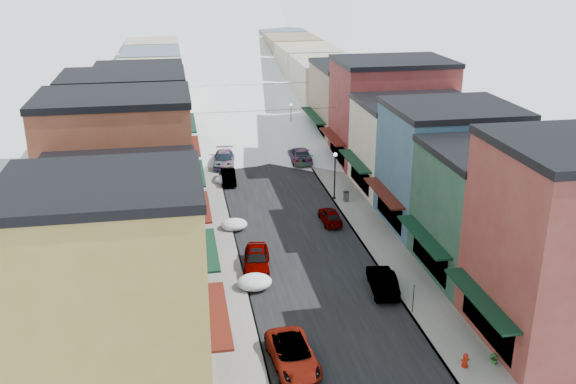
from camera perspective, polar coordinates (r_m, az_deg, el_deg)
name	(u,v)px	position (r m, az deg, el deg)	size (l,w,h in m)	color
road	(243,122)	(90.53, -4.01, 6.25)	(10.00, 160.00, 0.01)	black
sidewalk_left	(196,123)	(90.08, -8.21, 6.06)	(3.20, 160.00, 0.15)	gray
sidewalk_right	(289,119)	(91.42, 0.13, 6.48)	(3.20, 160.00, 0.15)	gray
curb_left	(207,123)	(90.14, -7.22, 6.12)	(0.10, 160.00, 0.15)	slate
curb_right	(279,120)	(91.16, -0.84, 6.44)	(0.10, 160.00, 0.15)	slate
bldg_l_yellow	(110,282)	(35.53, -15.55, -7.73)	(11.30, 8.70, 11.50)	#B79843
bldg_l_cream	(122,235)	(43.60, -14.55, -3.68)	(11.30, 8.20, 9.50)	#B7A694
bldg_l_brick_near	(120,175)	(50.56, -14.71, 1.50)	(12.30, 8.20, 12.50)	brown
bldg_l_grayblue	(134,163)	(59.13, -13.54, 2.55)	(11.30, 9.20, 9.00)	slate
bldg_l_brick_far	(127,127)	(67.57, -14.12, 5.60)	(13.30, 9.20, 11.00)	maroon
bldg_l_tan	(141,110)	(77.33, -12.93, 7.14)	(11.30, 11.20, 10.00)	tan
bldg_r_green	(498,211)	(48.44, 18.20, -1.60)	(11.30, 9.20, 9.50)	#224736
bldg_r_blue	(448,166)	(55.84, 14.05, 2.26)	(11.30, 9.20, 10.50)	#335B74
bldg_r_cream	(415,145)	(64.17, 11.22, 4.13)	(12.30, 9.20, 9.00)	beige
bldg_r_brick_far	(391,111)	(72.19, 9.13, 7.09)	(13.30, 9.20, 11.50)	maroon
bldg_r_tan	(357,101)	(81.40, 6.14, 8.01)	(11.30, 11.20, 9.50)	#8B755B
distant_blocks	(228,67)	(112.17, -5.39, 11.04)	(34.00, 55.00, 8.00)	gray
overhead_cables	(254,96)	(77.03, -3.08, 8.49)	(16.40, 15.04, 0.04)	black
car_white_suv	(293,355)	(37.51, 0.43, -14.26)	(2.41, 5.24, 1.46)	silver
car_silver_sedan	(257,259)	(47.89, -2.81, -5.97)	(1.92, 4.76, 1.62)	gray
car_dark_hatch	(228,177)	(65.86, -5.31, 1.35)	(1.41, 4.04, 1.33)	black
car_silver_wagon	(224,160)	(71.02, -5.71, 2.89)	(2.28, 5.61, 1.63)	#AEB0B7
car_green_sedan	(383,281)	(45.40, 8.41, -7.83)	(1.60, 4.59, 1.51)	black
car_gray_suv	(330,216)	(55.97, 3.78, -2.12)	(1.56, 3.89, 1.33)	gray
car_black_sedan	(300,155)	(72.38, 1.08, 3.33)	(2.30, 5.67, 1.64)	black
car_lane_silver	(235,133)	(81.69, -4.70, 5.25)	(1.93, 4.79, 1.63)	#94979B
car_lane_white	(250,106)	(96.41, -3.37, 7.62)	(2.66, 5.76, 1.60)	silver
fire_hydrant	(465,361)	(38.69, 15.47, -14.25)	(0.49, 0.37, 0.85)	#B11909
parking_sign	(413,296)	(42.72, 11.09, -9.08)	(0.08, 0.27, 1.99)	black
trash_can	(346,196)	(60.67, 5.19, -0.38)	(0.55, 0.55, 0.94)	#4F5153
streetlamp_near	(335,170)	(60.42, 4.19, 1.98)	(0.38, 0.38, 4.56)	black
streetlamp_far	(291,114)	(83.45, 0.27, 6.91)	(0.32, 0.32, 3.88)	black
planter_near	(494,358)	(39.45, 17.87, -13.87)	(0.61, 0.53, 0.68)	#347434
planter_far	(494,359)	(39.46, 17.87, -13.91)	(0.35, 0.35, 0.62)	#32642D
snow_pile_near	(255,282)	(45.45, -2.98, -7.96)	(2.44, 2.70, 1.03)	white
snow_pile_mid	(234,224)	(54.86, -4.80, -2.87)	(2.25, 2.58, 0.95)	white
snow_pile_far	(225,179)	(65.90, -5.61, 1.13)	(2.08, 2.48, 0.88)	white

